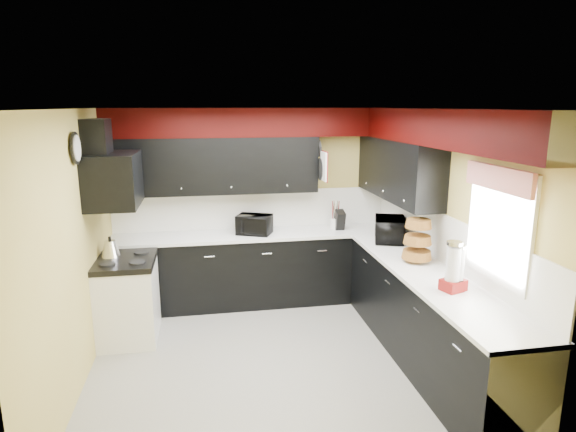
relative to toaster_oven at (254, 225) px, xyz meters
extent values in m
plane|color=gray|center=(0.02, -1.46, -1.06)|extent=(3.60, 3.60, 0.00)
cube|color=#E0C666|center=(0.02, 0.34, 0.19)|extent=(3.60, 0.06, 2.50)
cube|color=#E0C666|center=(1.82, -1.46, 0.19)|extent=(0.06, 3.60, 2.50)
cube|color=#E0C666|center=(-1.78, -1.46, 0.19)|extent=(0.06, 3.60, 2.50)
cube|color=white|center=(0.02, -1.46, 1.44)|extent=(3.60, 3.60, 0.06)
cube|color=black|center=(0.02, 0.04, -0.61)|extent=(3.60, 0.60, 0.90)
cube|color=black|center=(1.52, -1.76, -0.61)|extent=(0.60, 3.00, 0.90)
cube|color=white|center=(0.02, 0.04, -0.14)|extent=(3.62, 0.64, 0.04)
cube|color=white|center=(1.52, -1.76, -0.14)|extent=(0.64, 3.02, 0.04)
cube|color=white|center=(0.02, 0.33, 0.13)|extent=(3.60, 0.02, 0.50)
cube|color=white|center=(1.81, -1.46, 0.13)|extent=(0.02, 3.60, 0.50)
cube|color=black|center=(-0.48, 0.17, 0.74)|extent=(2.60, 0.35, 0.70)
cube|color=black|center=(1.65, -0.56, 0.74)|extent=(0.35, 1.80, 0.70)
cube|color=black|center=(0.02, 0.16, 1.26)|extent=(3.60, 0.36, 0.35)
cube|color=black|center=(1.64, -1.64, 1.26)|extent=(0.36, 3.24, 0.35)
cube|color=white|center=(-1.48, -0.71, -0.63)|extent=(0.60, 0.75, 0.86)
cube|color=black|center=(-1.48, -0.71, -0.17)|extent=(0.62, 0.77, 0.06)
cube|color=black|center=(-1.53, -0.71, 0.72)|extent=(0.50, 0.78, 0.55)
cube|color=black|center=(-1.66, -0.71, 1.14)|extent=(0.24, 0.40, 0.40)
cube|color=red|center=(1.75, -2.36, 0.89)|extent=(0.04, 0.88, 0.20)
cube|color=white|center=(0.85, -0.16, 0.74)|extent=(0.03, 0.26, 0.35)
imported|color=black|center=(0.00, 0.00, 0.00)|extent=(0.52, 0.49, 0.24)
imported|color=black|center=(1.57, -0.60, 0.02)|extent=(0.49, 0.59, 0.28)
cylinder|color=white|center=(1.08, 0.08, -0.05)|extent=(0.16, 0.16, 0.14)
cube|color=black|center=(1.12, 0.02, 0.00)|extent=(0.11, 0.16, 0.25)
camera|label=1|loc=(-0.62, -5.88, 1.47)|focal=30.00mm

